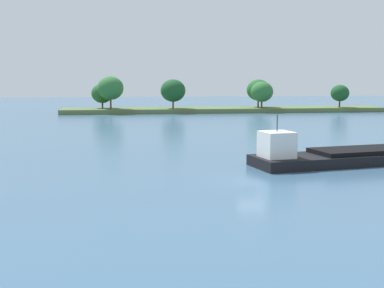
% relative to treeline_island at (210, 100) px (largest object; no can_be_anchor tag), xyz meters
% --- Properties ---
extents(ground_plane, '(400.00, 400.00, 0.00)m').
position_rel_treeline_island_xyz_m(ground_plane, '(-10.93, -93.31, -3.31)').
color(ground_plane, '#3D607F').
extents(treeline_island, '(88.30, 11.67, 9.79)m').
position_rel_treeline_island_xyz_m(treeline_island, '(0.00, 0.00, 0.00)').
color(treeline_island, '#566B3D').
rests_on(treeline_island, ground).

